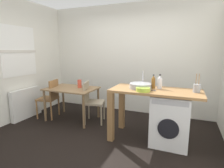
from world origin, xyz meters
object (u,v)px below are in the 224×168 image
Objects in this scene: chair_person_seat at (50,96)px; bottle_squat_brown at (160,82)px; chair_opposite at (91,100)px; washing_machine at (170,119)px; bottle_tall_green at (153,82)px; mixing_bowl at (143,89)px; utensil_crock at (197,88)px; dining_table at (72,92)px; vase at (80,84)px.

chair_person_seat is 2.55m from bottle_squat_brown.
chair_opposite is 1.72m from washing_machine.
mixing_bowl is (-0.11, -0.30, -0.07)m from bottle_tall_green.
utensil_crock reaches higher than chair_opposite.
bottle_tall_green is (-0.32, 0.10, 0.60)m from washing_machine.
utensil_crock is at bearing -5.48° from dining_table.
bottle_tall_green is at bearing -103.88° from chair_person_seat.
mixing_bowl reaches higher than washing_machine.
chair_opposite reaches higher than washing_machine.
utensil_crock is (2.53, -0.24, 0.35)m from dining_table.
washing_machine is 0.65m from bottle_squat_brown.
bottle_tall_green is 1.73m from vase.
dining_table is at bearing -146.31° from vase.
dining_table is at bearing 172.23° from washing_machine.
chair_opposite is 1.48m from bottle_tall_green.
bottle_tall_green is 0.96× the size of bottle_squat_brown.
dining_table is 2.00m from bottle_squat_brown.
bottle_tall_green reaches higher than chair_opposite.
bottle_tall_green reaches higher than washing_machine.
bottle_squat_brown is 0.39m from mixing_bowl.
washing_machine is 0.69m from bottle_tall_green.
washing_machine is at bearing -17.95° from bottle_tall_green.
bottle_squat_brown is at bearing -8.90° from vase.
bottle_squat_brown is 1.09× the size of mixing_bowl.
chair_person_seat is 3.00× the size of utensil_crock.
utensil_crock reaches higher than mixing_bowl.
dining_table is at bearing -102.10° from chair_opposite.
vase is (-1.58, 0.59, -0.13)m from mixing_bowl.
chair_person_seat is (-0.55, -0.09, -0.14)m from dining_table.
washing_machine is 0.67m from utensil_crock.
bottle_tall_green is (1.36, -0.22, 0.52)m from chair_opposite.
mixing_bowl is at bearing -162.65° from utensil_crock.
bottle_tall_green is 0.81× the size of utensil_crock.
utensil_crock reaches higher than chair_person_seat.
chair_person_seat is at bearing -171.13° from dining_table.
utensil_crock is (0.58, -0.06, -0.04)m from bottle_squat_brown.
chair_opposite is (0.48, 0.03, -0.14)m from dining_table.
chair_opposite is 1.58m from bottle_squat_brown.
washing_machine is at bearing -7.77° from dining_table.
dining_table is at bearing 174.08° from bottle_tall_green.
chair_opposite is at bearing 3.58° from dining_table.
dining_table is at bearing 174.52° from utensil_crock.
vase is at bearing 171.80° from utensil_crock.
chair_opposite is at bearing 171.81° from bottle_squat_brown.
vase is (-2.38, 0.34, -0.16)m from utensil_crock.
chair_opposite is 5.00× the size of vase.
vase is at bearing 159.44° from mixing_bowl.
dining_table is 0.57m from chair_person_seat.
utensil_crock reaches higher than bottle_tall_green.
dining_table is 1.89m from bottle_tall_green.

